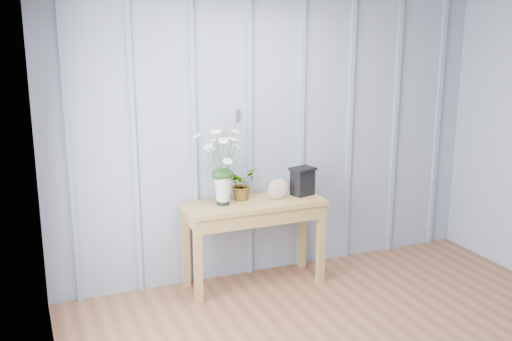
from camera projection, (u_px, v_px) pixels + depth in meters
name	position (u px, v px, depth m)	size (l,w,h in m)	color
room_shell	(359.00, 59.00, 3.90)	(4.00, 4.50, 2.50)	#8B97AE
sideboard	(254.00, 214.00, 5.08)	(1.20, 0.45, 0.75)	olive
daisy_vase	(222.00, 155.00, 4.87)	(0.47, 0.36, 0.66)	black
spider_plant	(241.00, 184.00, 5.09)	(0.24, 0.21, 0.27)	#183814
felt_disc_vessel	(278.00, 189.00, 5.08)	(0.18, 0.05, 0.18)	#844755
carved_box	(302.00, 181.00, 5.21)	(0.24, 0.20, 0.25)	black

